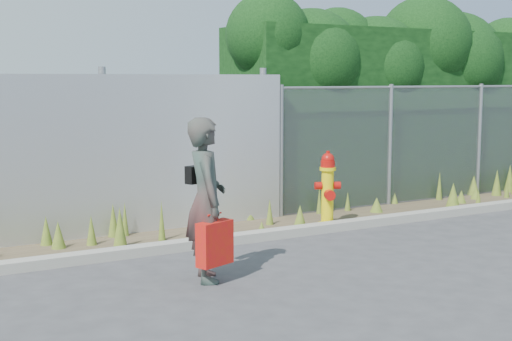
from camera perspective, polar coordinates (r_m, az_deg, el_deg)
The scene contains 9 objects.
ground at distance 8.10m, azimuth 6.82°, elevation -8.01°, with size 80.00×80.00×0.00m, color #3B3B3E.
curb at distance 9.55m, azimuth 0.38°, elevation -5.22°, with size 16.00×0.22×0.12m, color gray.
weed_strip at distance 10.44m, azimuth 1.37°, elevation -3.71°, with size 16.00×1.31×0.54m.
chainlink_fence at distance 12.90m, azimuth 14.23°, elevation 2.21°, with size 6.50×0.07×2.05m.
hedge at distance 13.64m, azimuth 11.83°, elevation 6.71°, with size 7.59×1.93×3.67m.
fire_hydrant at distance 10.34m, azimuth 5.76°, elevation -1.59°, with size 0.37×0.33×1.11m.
woman at distance 7.54m, azimuth -4.03°, elevation -2.34°, with size 0.64×0.42×1.74m, color #0E5E51.
red_tote_bag at distance 7.45m, azimuth -3.32°, elevation -5.82°, with size 0.42×0.15×0.55m.
black_shoulder_bag at distance 7.69m, azimuth -4.78°, elevation -0.31°, with size 0.26×0.11×0.19m.
Camera 1 is at (-4.65, -6.27, 2.14)m, focal length 50.00 mm.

